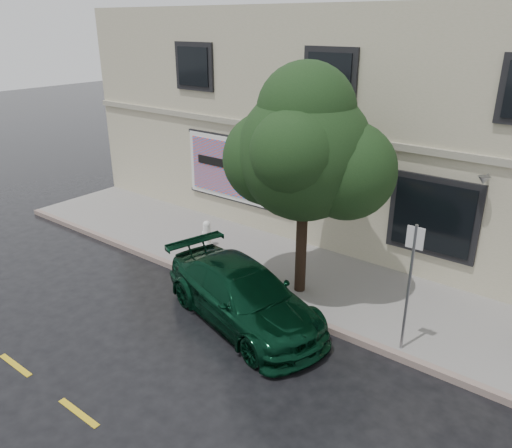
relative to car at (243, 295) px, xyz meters
The scene contains 10 objects.
ground 1.06m from the car, 124.39° to the right, with size 90.00×90.00×0.00m, color black.
sidewalk 2.69m from the car, 100.01° to the left, with size 20.00×3.50×0.15m, color gray.
curb 1.13m from the car, 118.68° to the left, with size 20.00×0.18×0.16m, color slate.
road_marking 4.25m from the car, 96.25° to the right, with size 19.00×0.12×0.01m, color gold.
building 8.80m from the car, 93.12° to the left, with size 20.00×8.12×7.00m.
billboard 5.77m from the car, 130.69° to the left, with size 4.30×0.16×2.20m.
car is the anchor object (origin of this frame).
street_tree 3.55m from the car, 77.64° to the left, with size 3.14×3.14×5.15m.
fire_hydrant 4.05m from the car, 144.82° to the left, with size 0.34×0.32×0.83m.
sign_pole 3.77m from the car, 16.70° to the left, with size 0.35×0.06×2.81m.
Camera 1 is at (6.83, -7.11, 6.56)m, focal length 35.00 mm.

